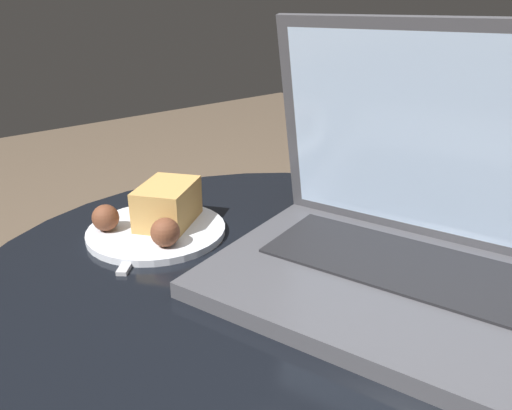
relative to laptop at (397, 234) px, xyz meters
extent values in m
cylinder|color=black|center=(-0.08, -0.08, -0.06)|extent=(0.72, 0.72, 0.02)
cube|color=#47474C|center=(0.01, -0.03, -0.05)|extent=(0.40, 0.33, 0.02)
cube|color=black|center=(0.00, 0.00, -0.03)|extent=(0.30, 0.19, 0.00)
cube|color=#47474C|center=(-0.02, 0.06, 0.09)|extent=(0.36, 0.15, 0.25)
cube|color=silver|center=(-0.02, 0.06, 0.09)|extent=(0.33, 0.13, 0.23)
cylinder|color=#C6701E|center=(-0.19, 0.12, 0.05)|extent=(0.06, 0.06, 0.22)
cylinder|color=white|center=(-0.19, 0.12, 0.17)|extent=(0.06, 0.06, 0.03)
cylinder|color=silver|center=(-0.27, -0.13, -0.05)|extent=(0.18, 0.18, 0.01)
cube|color=tan|center=(-0.28, -0.11, -0.02)|extent=(0.10, 0.11, 0.05)
sphere|color=brown|center=(-0.22, -0.15, -0.03)|extent=(0.04, 0.04, 0.04)
sphere|color=brown|center=(-0.31, -0.18, -0.03)|extent=(0.03, 0.03, 0.03)
cube|color=#B2B2B7|center=(-0.25, -0.18, -0.05)|extent=(0.09, 0.09, 0.00)
cube|color=#B2B2B7|center=(-0.31, -0.12, -0.05)|extent=(0.05, 0.05, 0.00)
camera|label=1|loc=(0.25, -0.43, 0.23)|focal=35.00mm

